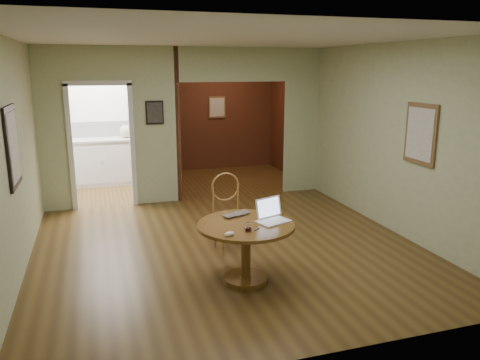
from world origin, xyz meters
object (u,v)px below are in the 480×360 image
object	(u,v)px
chair	(228,207)
closed_laptop	(239,215)
dining_table	(246,239)
open_laptop	(271,215)

from	to	relation	value
chair	closed_laptop	world-z (taller)	chair
dining_table	closed_laptop	distance (m)	0.32
chair	closed_laptop	xyz separation A→B (m)	(-0.08, -0.76, 0.13)
chair	open_laptop	distance (m)	1.04
chair	closed_laptop	size ratio (longest dim) A/B	2.90
open_laptop	chair	bearing A→B (deg)	82.56
dining_table	open_laptop	size ratio (longest dim) A/B	2.63
dining_table	chair	xyz separation A→B (m)	(0.09, 1.02, 0.06)
chair	open_laptop	bearing A→B (deg)	-81.73
open_laptop	closed_laptop	size ratio (longest dim) A/B	1.18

